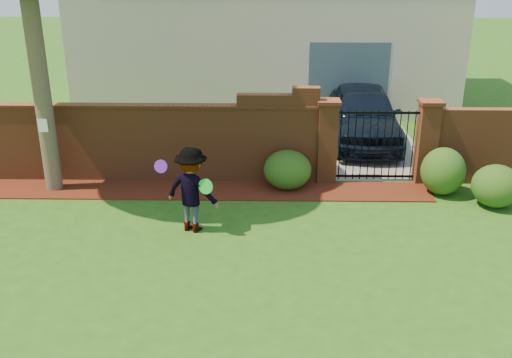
{
  "coord_description": "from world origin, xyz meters",
  "views": [
    {
      "loc": [
        1.05,
        -8.24,
        4.83
      ],
      "look_at": [
        0.87,
        1.4,
        1.05
      ],
      "focal_mm": 40.46,
      "sensor_mm": 36.0,
      "label": 1
    }
  ],
  "objects_px": {
    "frisbee_purple": "(161,166)",
    "frisbee_green": "(206,186)",
    "man": "(191,190)",
    "car": "(364,117)"
  },
  "relations": [
    {
      "from": "car",
      "to": "frisbee_purple",
      "type": "relative_size",
      "value": 18.82
    },
    {
      "from": "car",
      "to": "frisbee_green",
      "type": "relative_size",
      "value": 16.16
    },
    {
      "from": "man",
      "to": "frisbee_green",
      "type": "height_order",
      "value": "man"
    },
    {
      "from": "man",
      "to": "frisbee_purple",
      "type": "height_order",
      "value": "man"
    },
    {
      "from": "car",
      "to": "frisbee_purple",
      "type": "bearing_deg",
      "value": -127.19
    },
    {
      "from": "frisbee_purple",
      "to": "frisbee_green",
      "type": "distance_m",
      "value": 0.87
    },
    {
      "from": "frisbee_purple",
      "to": "frisbee_green",
      "type": "bearing_deg",
      "value": -6.76
    },
    {
      "from": "man",
      "to": "frisbee_purple",
      "type": "relative_size",
      "value": 6.73
    },
    {
      "from": "frisbee_green",
      "to": "car",
      "type": "bearing_deg",
      "value": 56.32
    },
    {
      "from": "man",
      "to": "frisbee_green",
      "type": "bearing_deg",
      "value": 165.91
    }
  ]
}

